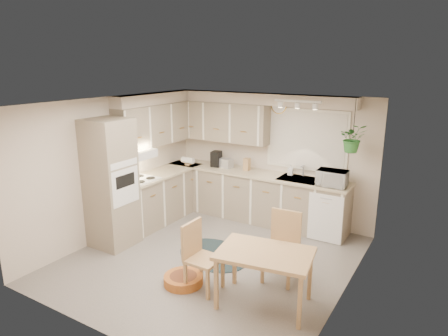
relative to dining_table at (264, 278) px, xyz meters
The scene contains 35 objects.
floor 1.42m from the dining_table, 151.63° to the left, with size 4.20×4.20×0.00m, color slate.
ceiling 2.46m from the dining_table, 151.63° to the left, with size 4.20×4.20×0.00m, color silver.
wall_back 3.12m from the dining_table, 113.74° to the left, with size 4.00×0.04×2.40m, color beige.
wall_front 2.07m from the dining_table, 129.95° to the right, with size 4.00×0.04×2.40m, color beige.
wall_left 3.38m from the dining_table, 168.49° to the left, with size 0.04×4.20×2.40m, color beige.
wall_right 1.33m from the dining_table, 39.67° to the left, with size 0.04×4.20×2.40m, color beige.
base_cab_left 3.29m from the dining_table, 152.29° to the left, with size 0.60×1.85×0.90m, color gray.
base_cab_back 2.83m from the dining_table, 119.90° to the left, with size 3.60×0.60×0.90m, color gray.
counter_left 3.33m from the dining_table, 152.21° to the left, with size 0.64×1.89×0.04m, color tan.
counter_back 2.88m from the dining_table, 120.00° to the left, with size 3.64×0.64×0.04m, color tan.
oven_stack 2.98m from the dining_table, behind, with size 0.65×0.65×2.10m, color gray.
wall_oven_face 2.67m from the dining_table, behind, with size 0.02×0.56×0.58m, color silver.
upper_cab_left 3.76m from the dining_table, 151.42° to the left, with size 0.35×2.00×0.75m, color gray.
upper_cab_back 3.70m from the dining_table, 130.61° to the left, with size 2.00×0.35×0.75m, color gray.
soffit_left 3.98m from the dining_table, 151.62° to the left, with size 0.30×2.00×0.20m, color beige.
soffit_back 3.54m from the dining_table, 118.45° to the left, with size 3.60×0.30×0.20m, color beige.
cooktop 3.10m from the dining_table, 161.74° to the left, with size 0.52×0.58×0.02m, color silver.
range_hood 3.24m from the dining_table, 161.85° to the left, with size 0.40×0.60×0.14m, color silver.
window_blinds 3.04m from the dining_table, 100.63° to the left, with size 1.40×0.02×1.00m, color white.
window_frame 3.05m from the dining_table, 100.59° to the left, with size 1.50×0.02×1.10m, color silver.
sink 2.56m from the dining_table, 101.77° to the left, with size 0.70×0.48×0.10m, color #ACAFB4.
dishwasher_front 2.15m from the dining_table, 87.63° to the left, with size 0.58×0.01×0.83m, color silver.
track_light_bar 3.00m from the dining_table, 103.06° to the left, with size 0.80×0.04×0.04m, color silver.
wall_clock 3.44m from the dining_table, 111.28° to the left, with size 0.30×0.30×0.03m, color #E9BA52.
dining_table is the anchor object (origin of this frame).
chair_left 0.84m from the dining_table, behind, with size 0.43×0.43×0.93m, color tan.
chair_back 0.65m from the dining_table, 95.44° to the left, with size 0.45×0.45×0.97m, color tan.
braided_rug 1.52m from the dining_table, 147.73° to the left, with size 1.28×0.96×0.01m, color black.
pet_bed 1.19m from the dining_table, behind, with size 0.54×0.54×0.12m, color #AA6322.
microwave 2.47m from the dining_table, 87.51° to the left, with size 0.49×0.27×0.33m, color silver.
soap_bottle 2.78m from the dining_table, 105.79° to the left, with size 0.09×0.20×0.09m, color silver.
hanging_plant 2.75m from the dining_table, 80.72° to the left, with size 0.41×0.46×0.36m, color #2C6F2D.
coffee_maker 3.41m from the dining_table, 132.47° to the left, with size 0.17×0.21×0.31m, color black.
toaster 3.28m from the dining_table, 129.58° to the left, with size 0.29×0.17×0.18m, color #ACAFB4.
knife_block 3.05m from the dining_table, 122.37° to the left, with size 0.11×0.11×0.24m, color tan.
Camera 1 is at (3.07, -4.69, 2.94)m, focal length 32.00 mm.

